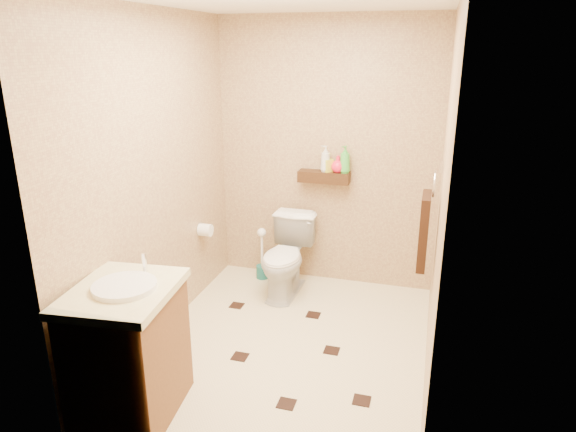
% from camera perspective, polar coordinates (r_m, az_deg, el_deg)
% --- Properties ---
extents(ground, '(2.50, 2.50, 0.00)m').
position_cam_1_polar(ground, '(3.96, -0.07, -14.19)').
color(ground, beige).
rests_on(ground, ground).
extents(wall_back, '(2.00, 0.04, 2.40)m').
position_cam_1_polar(wall_back, '(4.65, 4.28, 6.74)').
color(wall_back, tan).
rests_on(wall_back, ground).
extents(wall_front, '(2.00, 0.04, 2.40)m').
position_cam_1_polar(wall_front, '(2.36, -8.65, -5.13)').
color(wall_front, tan).
rests_on(wall_front, ground).
extents(wall_left, '(0.04, 2.50, 2.40)m').
position_cam_1_polar(wall_left, '(3.86, -14.51, 3.79)').
color(wall_left, tan).
rests_on(wall_left, ground).
extents(wall_right, '(0.04, 2.50, 2.40)m').
position_cam_1_polar(wall_right, '(3.34, 16.64, 1.36)').
color(wall_right, tan).
rests_on(wall_right, ground).
extents(wall_shelf, '(0.46, 0.14, 0.10)m').
position_cam_1_polar(wall_shelf, '(4.61, 4.02, 4.36)').
color(wall_shelf, '#3B2410').
rests_on(wall_shelf, wall_back).
extents(floor_accents, '(1.33, 1.24, 0.01)m').
position_cam_1_polar(floor_accents, '(3.90, 0.50, -14.73)').
color(floor_accents, black).
rests_on(floor_accents, ground).
extents(toilet, '(0.40, 0.69, 0.70)m').
position_cam_1_polar(toilet, '(4.57, -0.21, -4.60)').
color(toilet, white).
rests_on(toilet, ground).
extents(vanity, '(0.63, 0.73, 0.96)m').
position_cam_1_polar(vanity, '(3.27, -17.28, -14.02)').
color(vanity, brown).
rests_on(vanity, ground).
extents(toilet_brush, '(0.12, 0.12, 0.51)m').
position_cam_1_polar(toilet_brush, '(4.93, -2.89, -4.99)').
color(toilet_brush, '#196460').
rests_on(toilet_brush, ground).
extents(towel_ring, '(0.12, 0.30, 0.76)m').
position_cam_1_polar(towel_ring, '(3.65, 14.95, -1.24)').
color(towel_ring, silver).
rests_on(towel_ring, wall_right).
extents(toilet_paper, '(0.12, 0.11, 0.12)m').
position_cam_1_polar(toilet_paper, '(4.55, -9.18, -1.54)').
color(toilet_paper, white).
rests_on(toilet_paper, wall_left).
extents(bottle_a, '(0.10, 0.10, 0.23)m').
position_cam_1_polar(bottle_a, '(4.57, 4.20, 6.38)').
color(bottle_a, silver).
rests_on(bottle_a, wall_shelf).
extents(bottle_b, '(0.11, 0.11, 0.17)m').
position_cam_1_polar(bottle_b, '(4.57, 4.45, 5.97)').
color(bottle_b, '#C9D12C').
rests_on(bottle_b, wall_shelf).
extents(bottle_c, '(0.14, 0.14, 0.15)m').
position_cam_1_polar(bottle_c, '(4.56, 5.57, 5.77)').
color(bottle_c, '#F01C3E').
rests_on(bottle_c, wall_shelf).
extents(bottle_d, '(0.13, 0.13, 0.24)m').
position_cam_1_polar(bottle_d, '(4.54, 6.35, 6.28)').
color(bottle_d, green).
rests_on(bottle_d, wall_shelf).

